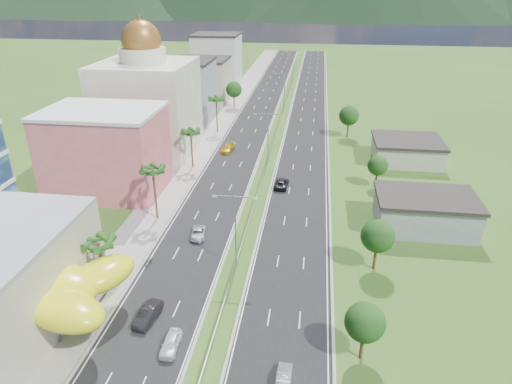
% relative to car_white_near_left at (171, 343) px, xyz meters
% --- Properties ---
extents(ground, '(500.00, 500.00, 0.00)m').
position_rel_car_white_near_left_xyz_m(ground, '(4.33, 6.44, -0.77)').
color(ground, '#2D5119').
rests_on(ground, ground).
extents(road_left, '(11.00, 260.00, 0.04)m').
position_rel_car_white_near_left_xyz_m(road_left, '(-3.17, 96.44, -0.75)').
color(road_left, black).
rests_on(road_left, ground).
extents(road_right, '(11.00, 260.00, 0.04)m').
position_rel_car_white_near_left_xyz_m(road_right, '(11.83, 96.44, -0.75)').
color(road_right, black).
rests_on(road_right, ground).
extents(sidewalk_left, '(7.00, 260.00, 0.12)m').
position_rel_car_white_near_left_xyz_m(sidewalk_left, '(-12.67, 96.44, -0.71)').
color(sidewalk_left, gray).
rests_on(sidewalk_left, ground).
extents(median_guardrail, '(0.10, 216.06, 0.76)m').
position_rel_car_white_near_left_xyz_m(median_guardrail, '(4.33, 78.43, -0.15)').
color(median_guardrail, gray).
rests_on(median_guardrail, ground).
extents(streetlight_median_b, '(6.04, 0.25, 11.00)m').
position_rel_car_white_near_left_xyz_m(streetlight_median_b, '(4.33, 16.44, 5.98)').
color(streetlight_median_b, gray).
rests_on(streetlight_median_b, ground).
extents(streetlight_median_c, '(6.04, 0.25, 11.00)m').
position_rel_car_white_near_left_xyz_m(streetlight_median_c, '(4.33, 56.44, 5.98)').
color(streetlight_median_c, gray).
rests_on(streetlight_median_c, ground).
extents(streetlight_median_d, '(6.04, 0.25, 11.00)m').
position_rel_car_white_near_left_xyz_m(streetlight_median_d, '(4.33, 101.44, 5.98)').
color(streetlight_median_d, gray).
rests_on(streetlight_median_d, ground).
extents(streetlight_median_e, '(6.04, 0.25, 11.00)m').
position_rel_car_white_near_left_xyz_m(streetlight_median_e, '(4.33, 146.44, 5.98)').
color(streetlight_median_e, gray).
rests_on(streetlight_median_e, ground).
extents(lime_canopy, '(18.00, 15.00, 7.40)m').
position_rel_car_white_near_left_xyz_m(lime_canopy, '(-15.67, 2.44, 4.22)').
color(lime_canopy, '#D0D514').
rests_on(lime_canopy, ground).
extents(pink_shophouse, '(20.00, 15.00, 15.00)m').
position_rel_car_white_near_left_xyz_m(pink_shophouse, '(-23.67, 38.44, 6.73)').
color(pink_shophouse, '#CA5364').
rests_on(pink_shophouse, ground).
extents(domed_building, '(20.00, 20.00, 28.70)m').
position_rel_car_white_near_left_xyz_m(domed_building, '(-23.67, 61.44, 10.59)').
color(domed_building, beige).
rests_on(domed_building, ground).
extents(midrise_grey, '(16.00, 15.00, 16.00)m').
position_rel_car_white_near_left_xyz_m(midrise_grey, '(-22.67, 86.44, 7.23)').
color(midrise_grey, gray).
rests_on(midrise_grey, ground).
extents(midrise_beige, '(16.00, 15.00, 13.00)m').
position_rel_car_white_near_left_xyz_m(midrise_beige, '(-22.67, 108.44, 5.73)').
color(midrise_beige, '#ADA68F').
rests_on(midrise_beige, ground).
extents(midrise_white, '(16.00, 15.00, 18.00)m').
position_rel_car_white_near_left_xyz_m(midrise_white, '(-22.67, 131.44, 8.23)').
color(midrise_white, silver).
rests_on(midrise_white, ground).
extents(shed_near, '(15.00, 10.00, 5.00)m').
position_rel_car_white_near_left_xyz_m(shed_near, '(32.33, 31.44, 1.73)').
color(shed_near, gray).
rests_on(shed_near, ground).
extents(shed_far, '(14.00, 12.00, 4.40)m').
position_rel_car_white_near_left_xyz_m(shed_far, '(34.33, 61.44, 1.43)').
color(shed_far, '#ADA68F').
rests_on(shed_far, ground).
extents(palm_tree_b, '(3.60, 3.60, 8.10)m').
position_rel_car_white_near_left_xyz_m(palm_tree_b, '(-11.17, 8.44, 6.29)').
color(palm_tree_b, '#47301C').
rests_on(palm_tree_b, ground).
extents(palm_tree_c, '(3.60, 3.60, 9.60)m').
position_rel_car_white_near_left_xyz_m(palm_tree_c, '(-11.17, 28.44, 7.73)').
color(palm_tree_c, '#47301C').
rests_on(palm_tree_c, ground).
extents(palm_tree_d, '(3.60, 3.60, 8.60)m').
position_rel_car_white_near_left_xyz_m(palm_tree_d, '(-11.17, 51.44, 6.77)').
color(palm_tree_d, '#47301C').
rests_on(palm_tree_d, ground).
extents(palm_tree_e, '(3.60, 3.60, 9.40)m').
position_rel_car_white_near_left_xyz_m(palm_tree_e, '(-11.17, 76.44, 7.54)').
color(palm_tree_e, '#47301C').
rests_on(palm_tree_e, ground).
extents(leafy_tree_lfar, '(4.90, 4.90, 8.05)m').
position_rel_car_white_near_left_xyz_m(leafy_tree_lfar, '(-11.17, 101.44, 4.81)').
color(leafy_tree_lfar, '#47301C').
rests_on(leafy_tree_lfar, ground).
extents(leafy_tree_ra, '(4.20, 4.20, 6.90)m').
position_rel_car_white_near_left_xyz_m(leafy_tree_ra, '(20.33, 1.44, 4.01)').
color(leafy_tree_ra, '#47301C').
rests_on(leafy_tree_ra, ground).
extents(leafy_tree_rb, '(4.55, 4.55, 7.47)m').
position_rel_car_white_near_left_xyz_m(leafy_tree_rb, '(23.33, 18.44, 4.41)').
color(leafy_tree_rb, '#47301C').
rests_on(leafy_tree_rb, ground).
extents(leafy_tree_rc, '(3.85, 3.85, 6.33)m').
position_rel_car_white_near_left_xyz_m(leafy_tree_rc, '(26.33, 46.44, 3.61)').
color(leafy_tree_rc, '#47301C').
rests_on(leafy_tree_rc, ground).
extents(leafy_tree_rd, '(4.90, 4.90, 8.05)m').
position_rel_car_white_near_left_xyz_m(leafy_tree_rd, '(22.33, 76.44, 4.81)').
color(leafy_tree_rd, '#47301C').
rests_on(leafy_tree_rd, ground).
extents(mountain_ridge, '(860.00, 140.00, 90.00)m').
position_rel_car_white_near_left_xyz_m(mountain_ridge, '(64.33, 456.44, -0.77)').
color(mountain_ridge, black).
rests_on(mountain_ridge, ground).
extents(car_white_near_left, '(1.79, 4.30, 1.46)m').
position_rel_car_white_near_left_xyz_m(car_white_near_left, '(0.00, 0.00, 0.00)').
color(car_white_near_left, white).
rests_on(car_white_near_left, road_left).
extents(car_dark_left, '(2.42, 5.16, 1.64)m').
position_rel_car_white_near_left_xyz_m(car_dark_left, '(-4.06, 4.16, 0.09)').
color(car_dark_left, black).
rests_on(car_dark_left, road_left).
extents(car_silver_mid_left, '(2.74, 4.82, 1.27)m').
position_rel_car_white_near_left_xyz_m(car_silver_mid_left, '(-2.88, 23.45, -0.09)').
color(car_silver_mid_left, '#B6B9BF').
rests_on(car_silver_mid_left, road_left).
extents(car_yellow_far_left, '(2.99, 5.66, 1.56)m').
position_rel_car_white_near_left_xyz_m(car_yellow_far_left, '(-5.63, 62.06, 0.05)').
color(car_yellow_far_left, gold).
rests_on(car_yellow_far_left, road_left).
extents(car_silver_right, '(1.50, 4.14, 1.36)m').
position_rel_car_white_near_left_xyz_m(car_silver_right, '(12.52, -2.99, -0.05)').
color(car_silver_right, '#999AA0').
rests_on(car_silver_right, road_right).
extents(car_dark_far_right, '(2.70, 5.43, 1.48)m').
position_rel_car_white_near_left_xyz_m(car_dark_far_right, '(8.36, 43.94, 0.01)').
color(car_dark_far_right, black).
rests_on(car_dark_far_right, road_right).
extents(motorcycle, '(0.86, 2.10, 1.30)m').
position_rel_car_white_near_left_xyz_m(motorcycle, '(-7.86, 14.99, -0.08)').
color(motorcycle, black).
rests_on(motorcycle, road_left).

